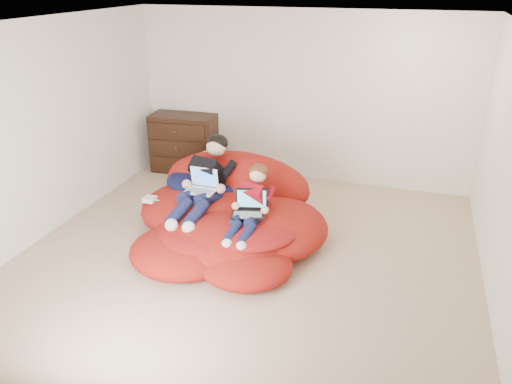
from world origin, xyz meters
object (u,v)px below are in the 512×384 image
at_px(dresser, 184,143).
at_px(younger_boy, 252,201).
at_px(beanbag_pile, 228,216).
at_px(older_boy, 206,177).
at_px(laptop_white, 202,185).
at_px(laptop_black, 250,207).

height_order(dresser, younger_boy, younger_boy).
bearing_deg(dresser, younger_boy, -48.93).
height_order(beanbag_pile, older_boy, older_boy).
distance_m(beanbag_pile, laptop_white, 0.49).
bearing_deg(beanbag_pile, dresser, 127.99).
xyz_separation_m(beanbag_pile, laptop_black, (0.38, -0.30, 0.31)).
xyz_separation_m(laptop_white, laptop_black, (0.68, -0.25, -0.08)).
distance_m(younger_boy, laptop_black, 0.08).
xyz_separation_m(dresser, younger_boy, (1.81, -2.08, 0.15)).
relative_size(dresser, beanbag_pile, 0.44).
height_order(dresser, beanbag_pile, dresser).
xyz_separation_m(dresser, laptop_white, (1.14, -1.89, 0.19)).
xyz_separation_m(beanbag_pile, older_boy, (-0.30, 0.08, 0.44)).
bearing_deg(laptop_black, younger_boy, 90.00).
bearing_deg(older_boy, dresser, 122.89).
height_order(younger_boy, laptop_black, younger_boy).
xyz_separation_m(older_boy, laptop_white, (-0.00, -0.13, -0.05)).
height_order(dresser, laptop_black, dresser).
xyz_separation_m(younger_boy, laptop_black, (0.00, -0.06, -0.04)).
bearing_deg(laptop_black, older_boy, 150.24).
bearing_deg(younger_boy, dresser, 131.07).
xyz_separation_m(beanbag_pile, laptop_white, (-0.30, -0.05, 0.39)).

